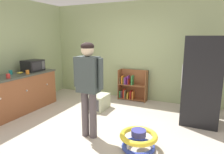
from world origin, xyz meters
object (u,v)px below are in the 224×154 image
(pet_carrier, at_px, (98,102))
(red_cup, at_px, (8,76))
(banana_bunch, at_px, (21,73))
(microwave, at_px, (33,66))
(teal_cup, at_px, (11,72))
(standing_person, at_px, (88,81))
(kitchen_counter, at_px, (17,94))
(orange_cup, at_px, (27,72))
(bookshelf, at_px, (131,87))
(baby_walker, at_px, (138,139))
(refrigerator, at_px, (202,81))

(pet_carrier, xyz_separation_m, red_cup, (-1.43, -1.30, 0.77))
(pet_carrier, bearing_deg, banana_bunch, -152.42)
(microwave, bearing_deg, pet_carrier, 14.10)
(red_cup, bearing_deg, teal_cup, 135.64)
(microwave, bearing_deg, standing_person, -21.95)
(kitchen_counter, relative_size, orange_cup, 21.03)
(kitchen_counter, bearing_deg, red_cup, -60.24)
(kitchen_counter, distance_m, standing_person, 2.23)
(bookshelf, distance_m, orange_cup, 2.73)
(kitchen_counter, xyz_separation_m, baby_walker, (3.06, -0.34, -0.29))
(microwave, distance_m, red_cup, 0.92)
(kitchen_counter, height_order, microwave, microwave)
(baby_walker, bearing_deg, kitchen_counter, 173.68)
(baby_walker, height_order, orange_cup, orange_cup)
(refrigerator, bearing_deg, teal_cup, -164.03)
(baby_walker, bearing_deg, red_cup, 179.88)
(kitchen_counter, xyz_separation_m, red_cup, (0.19, -0.33, 0.50))
(microwave, relative_size, teal_cup, 5.05)
(kitchen_counter, relative_size, baby_walker, 3.31)
(microwave, distance_m, orange_cup, 0.44)
(refrigerator, distance_m, banana_bunch, 4.02)
(pet_carrier, height_order, microwave, microwave)
(baby_walker, height_order, pet_carrier, pet_carrier)
(baby_walker, relative_size, pet_carrier, 1.09)
(kitchen_counter, relative_size, standing_person, 1.19)
(bookshelf, height_order, microwave, microwave)
(banana_bunch, bearing_deg, baby_walker, -8.75)
(bookshelf, xyz_separation_m, banana_bunch, (-2.10, -1.89, 0.56))
(bookshelf, relative_size, baby_walker, 1.41)
(kitchen_counter, bearing_deg, banana_bunch, 81.73)
(pet_carrier, bearing_deg, bookshelf, 64.77)
(pet_carrier, bearing_deg, orange_cup, -151.19)
(bookshelf, xyz_separation_m, baby_walker, (0.94, -2.36, -0.21))
(standing_person, height_order, red_cup, standing_person)
(standing_person, bearing_deg, kitchen_counter, 171.66)
(kitchen_counter, height_order, orange_cup, orange_cup)
(baby_walker, relative_size, red_cup, 6.36)
(baby_walker, bearing_deg, refrigerator, 60.37)
(banana_bunch, height_order, teal_cup, teal_cup)
(kitchen_counter, distance_m, microwave, 0.81)
(standing_person, bearing_deg, banana_bunch, 168.21)
(baby_walker, bearing_deg, standing_person, 178.43)
(bookshelf, xyz_separation_m, standing_person, (0.02, -2.33, 0.64))
(baby_walker, height_order, teal_cup, teal_cup)
(microwave, distance_m, banana_bunch, 0.44)
(baby_walker, height_order, banana_bunch, banana_bunch)
(standing_person, xyz_separation_m, pet_carrier, (-0.52, 1.28, -0.83))
(pet_carrier, bearing_deg, teal_cup, -151.03)
(bookshelf, height_order, orange_cup, orange_cup)
(refrigerator, height_order, teal_cup, refrigerator)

